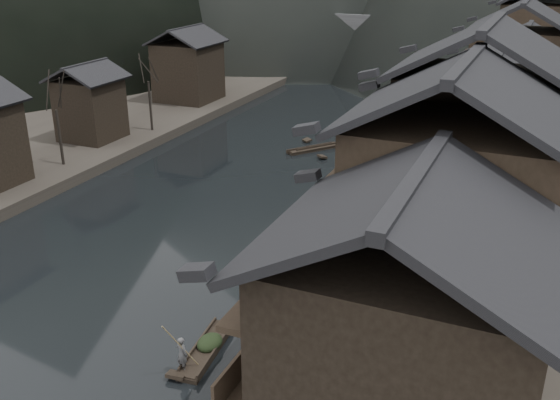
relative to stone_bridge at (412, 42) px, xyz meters
The scene contains 12 objects.
water 72.18m from the stone_bridge, 90.00° to the right, with size 300.00×300.00×0.00m, color black.
left_bank 47.64m from the stone_bridge, 137.56° to the right, with size 40.00×200.00×1.20m, color #2D2823.
stilt_houses 56.05m from the stone_bridge, 72.00° to the right, with size 9.00×67.60×15.86m.
left_houses 55.79m from the stone_bridge, 111.56° to the right, with size 8.10×53.20×8.73m.
bare_trees 62.32m from the stone_bridge, 105.83° to the right, with size 3.60×42.53×7.19m.
moored_sampans 55.11m from the stone_bridge, 77.49° to the right, with size 3.05×53.56×0.47m.
midriver_boats 27.04m from the stone_bridge, 81.86° to the right, with size 10.94×29.52×0.45m.
stone_bridge is the anchor object (origin of this frame).
hero_sampan 73.14m from the stone_bridge, 84.94° to the right, with size 1.68×5.38×0.44m.
cargo_heap 72.86m from the stone_bridge, 84.90° to the right, with size 1.17×1.53×0.70m, color black.
boatman 74.89m from the stone_bridge, 85.24° to the right, with size 0.65×0.43×1.79m, color #515153.
bamboo_pole 74.82m from the stone_bridge, 85.08° to the right, with size 0.06×0.06×4.05m, color #8C7A51.
Camera 1 is at (20.00, -22.65, 18.68)m, focal length 40.00 mm.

